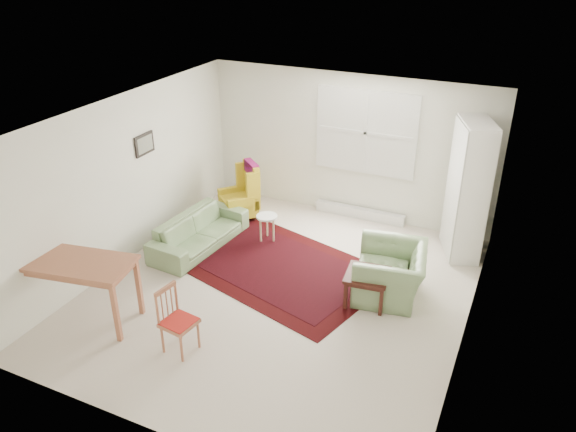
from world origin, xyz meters
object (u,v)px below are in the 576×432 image
at_px(wingback_chair, 238,191).
at_px(desk, 83,290).
at_px(coffee_table, 367,288).
at_px(desk_chair, 179,321).
at_px(armchair, 390,268).
at_px(stool, 267,228).
at_px(cabinet, 468,190).
at_px(sofa, 199,226).

relative_size(wingback_chair, desk, 0.73).
height_order(coffee_table, desk_chair, desk_chair).
xyz_separation_m(armchair, stool, (-2.21, 0.65, -0.19)).
bearing_deg(stool, cabinet, 17.57).
height_order(armchair, stool, armchair).
bearing_deg(desk_chair, stool, 13.47).
bearing_deg(desk_chair, coffee_table, -34.58).
bearing_deg(wingback_chair, armchair, 19.85).
xyz_separation_m(desk, desk_chair, (1.47, -0.00, -0.01)).
relative_size(armchair, cabinet, 0.50).
bearing_deg(armchair, cabinet, 145.96).
xyz_separation_m(armchair, wingback_chair, (-3.03, 1.17, 0.09)).
distance_m(armchair, desk_chair, 2.93).
bearing_deg(desk_chair, sofa, 35.60).
relative_size(stool, desk, 0.33).
bearing_deg(cabinet, sofa, -179.08).
bearing_deg(armchair, stool, -116.54).
height_order(coffee_table, desk, desk).
xyz_separation_m(sofa, cabinet, (3.80, 1.55, 0.70)).
relative_size(sofa, stool, 3.95).
bearing_deg(coffee_table, desk, -149.59).
relative_size(sofa, wingback_chair, 1.78).
distance_m(cabinet, desk, 5.61).
bearing_deg(armchair, coffee_table, -44.27).
height_order(sofa, armchair, armchair).
xyz_separation_m(armchair, desk_chair, (-1.94, -2.20, 0.01)).
xyz_separation_m(sofa, stool, (0.89, 0.62, -0.14)).
bearing_deg(desk, coffee_table, 30.41).
height_order(stool, desk_chair, desk_chair).
bearing_deg(wingback_chair, coffee_table, 12.86).
distance_m(armchair, wingback_chair, 3.26).
bearing_deg(wingback_chair, sofa, -52.49).
xyz_separation_m(armchair, desk, (-3.40, -2.20, 0.02)).
distance_m(armchair, desk, 4.05).
height_order(armchair, desk, desk).
xyz_separation_m(cabinet, desk, (-4.10, -3.77, -0.63)).
height_order(cabinet, desk, cabinet).
distance_m(wingback_chair, coffee_table, 3.20).
bearing_deg(stool, desk_chair, -84.49).
xyz_separation_m(wingback_chair, stool, (0.82, -0.52, -0.28)).
height_order(sofa, desk_chair, desk_chair).
bearing_deg(desk, wingback_chair, 83.76).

